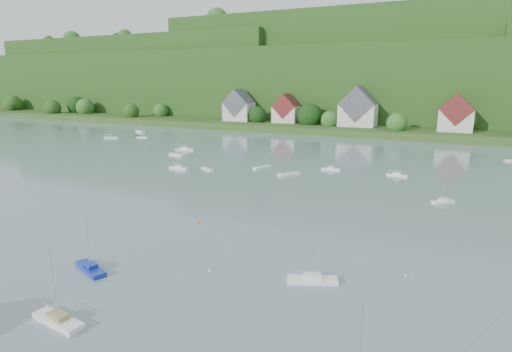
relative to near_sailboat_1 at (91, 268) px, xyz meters
The scene contains 13 objects.
far_shore_strip 166.63m from the near_sailboat_1, 91.35° to the left, with size 600.00×60.00×3.00m, color #2B4B1C.
forested_ridge 236.24m from the near_sailboat_1, 90.86° to the left, with size 620.00×181.22×69.89m.
village_building_0 164.75m from the near_sailboat_1, 110.99° to the left, with size 14.00×10.40×16.00m.
village_building_1 159.45m from the near_sailboat_1, 102.30° to the left, with size 12.00×9.36×14.00m.
village_building_2 154.89m from the near_sailboat_1, 89.60° to the left, with size 16.00×11.44×18.00m.
village_building_3 158.26m from the near_sailboat_1, 74.94° to the left, with size 13.00×10.40×15.50m.
near_sailboat_1 is the anchor object (origin of this frame).
near_sailboat_2 11.74m from the near_sailboat_1, 58.31° to the right, with size 6.37×2.44×8.39m.
near_sailboat_3 28.07m from the near_sailboat_1, 19.04° to the left, with size 6.25×3.85×8.17m.
mooring_buoy_1 15.29m from the near_sailboat_1, 24.74° to the left, with size 0.43×0.43×0.43m, color silver.
mooring_buoy_3 21.37m from the near_sailboat_1, 83.58° to the left, with size 0.40×0.40×0.40m, color #EC5700.
mooring_buoy_4 39.80m from the near_sailboat_1, 23.25° to the left, with size 0.38×0.38×0.38m, color silver.
far_sailboat_cluster 83.04m from the near_sailboat_1, 85.55° to the left, with size 190.97×65.70×8.71m.
Camera 1 is at (43.85, -1.55, 23.93)m, focal length 29.06 mm.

